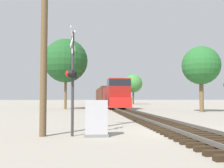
{
  "coord_description": "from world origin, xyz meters",
  "views": [
    {
      "loc": [
        -4.53,
        -12.1,
        1.6
      ],
      "look_at": [
        -2.46,
        8.66,
        2.71
      ],
      "focal_mm": 42.0,
      "sensor_mm": 36.0,
      "label": 1
    }
  ],
  "objects_px": {
    "utility_pole": "(44,29)",
    "tree_deep_background": "(133,84)",
    "freight_train": "(106,96)",
    "crossing_signal_near": "(72,76)",
    "tree_far_right": "(201,66)",
    "relay_cabinet": "(96,118)",
    "tree_mid_background": "(66,61)"
  },
  "relations": [
    {
      "from": "crossing_signal_near",
      "to": "tree_mid_background",
      "type": "height_order",
      "value": "tree_mid_background"
    },
    {
      "from": "crossing_signal_near",
      "to": "tree_mid_background",
      "type": "bearing_deg",
      "value": -165.07
    },
    {
      "from": "crossing_signal_near",
      "to": "tree_deep_background",
      "type": "distance_m",
      "value": 55.23
    },
    {
      "from": "crossing_signal_near",
      "to": "tree_deep_background",
      "type": "relative_size",
      "value": 0.61
    },
    {
      "from": "freight_train",
      "to": "crossing_signal_near",
      "type": "height_order",
      "value": "crossing_signal_near"
    },
    {
      "from": "freight_train",
      "to": "tree_mid_background",
      "type": "xyz_separation_m",
      "value": [
        -7.41,
        -20.31,
        4.89
      ]
    },
    {
      "from": "relay_cabinet",
      "to": "tree_mid_background",
      "type": "relative_size",
      "value": 0.15
    },
    {
      "from": "crossing_signal_near",
      "to": "utility_pole",
      "type": "distance_m",
      "value": 2.34
    },
    {
      "from": "relay_cabinet",
      "to": "utility_pole",
      "type": "distance_m",
      "value": 4.41
    },
    {
      "from": "crossing_signal_near",
      "to": "relay_cabinet",
      "type": "xyz_separation_m",
      "value": [
        1.03,
        -0.17,
        -1.8
      ]
    },
    {
      "from": "relay_cabinet",
      "to": "tree_deep_background",
      "type": "relative_size",
      "value": 0.2
    },
    {
      "from": "freight_train",
      "to": "utility_pole",
      "type": "xyz_separation_m",
      "value": [
        -6.31,
        -46.71,
        2.53
      ]
    },
    {
      "from": "relay_cabinet",
      "to": "tree_mid_background",
      "type": "distance_m",
      "value": 27.55
    },
    {
      "from": "utility_pole",
      "to": "tree_deep_background",
      "type": "distance_m",
      "value": 55.38
    },
    {
      "from": "freight_train",
      "to": "tree_deep_background",
      "type": "bearing_deg",
      "value": 43.45
    },
    {
      "from": "utility_pole",
      "to": "tree_deep_background",
      "type": "relative_size",
      "value": 1.17
    },
    {
      "from": "freight_train",
      "to": "utility_pole",
      "type": "distance_m",
      "value": 47.2
    },
    {
      "from": "freight_train",
      "to": "utility_pole",
      "type": "height_order",
      "value": "utility_pole"
    },
    {
      "from": "tree_mid_background",
      "to": "tree_deep_background",
      "type": "height_order",
      "value": "tree_mid_background"
    },
    {
      "from": "tree_deep_background",
      "to": "utility_pole",
      "type": "bearing_deg",
      "value": -104.27
    },
    {
      "from": "tree_far_right",
      "to": "crossing_signal_near",
      "type": "bearing_deg",
      "value": -128.04
    },
    {
      "from": "tree_far_right",
      "to": "utility_pole",
      "type": "bearing_deg",
      "value": -130.5
    },
    {
      "from": "tree_mid_background",
      "to": "freight_train",
      "type": "bearing_deg",
      "value": 69.95
    },
    {
      "from": "freight_train",
      "to": "crossing_signal_near",
      "type": "relative_size",
      "value": 10.56
    },
    {
      "from": "relay_cabinet",
      "to": "tree_far_right",
      "type": "xyz_separation_m",
      "value": [
        12.72,
        17.73,
        4.56
      ]
    },
    {
      "from": "tree_mid_background",
      "to": "tree_deep_background",
      "type": "distance_m",
      "value": 31.04
    },
    {
      "from": "relay_cabinet",
      "to": "utility_pole",
      "type": "height_order",
      "value": "utility_pole"
    },
    {
      "from": "relay_cabinet",
      "to": "tree_far_right",
      "type": "relative_size",
      "value": 0.2
    },
    {
      "from": "crossing_signal_near",
      "to": "tree_deep_background",
      "type": "xyz_separation_m",
      "value": [
        12.46,
        53.74,
        2.67
      ]
    },
    {
      "from": "utility_pole",
      "to": "relay_cabinet",
      "type": "bearing_deg",
      "value": -6.29
    },
    {
      "from": "freight_train",
      "to": "tree_far_right",
      "type": "height_order",
      "value": "tree_far_right"
    },
    {
      "from": "freight_train",
      "to": "relay_cabinet",
      "type": "relative_size",
      "value": 32.06
    }
  ]
}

